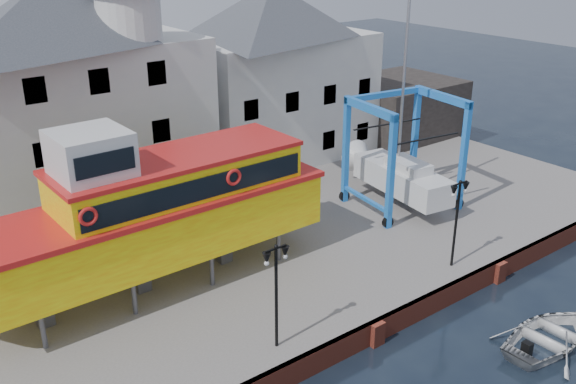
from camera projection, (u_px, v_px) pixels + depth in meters
ground at (375, 344)px, 25.53m from camera, size 140.00×140.00×0.00m
hardstanding at (226, 235)px, 33.38m from camera, size 44.00×22.00×1.00m
quay_wall at (374, 332)px, 25.41m from camera, size 44.00×0.47×1.00m
building_white_main at (66, 93)px, 33.43m from camera, size 14.00×8.30×14.00m
building_white_right at (273, 71)px, 41.97m from camera, size 12.00×8.00×11.20m
shed_dark at (398, 107)px, 47.53m from camera, size 8.00×7.00×4.00m
lamp_post_left at (276, 271)px, 22.55m from camera, size 1.12×0.32×4.20m
lamp_post_right at (458, 202)px, 28.19m from camera, size 1.12×0.32×4.20m
tour_boat at (137, 216)px, 26.09m from camera, size 16.98×4.30×7.37m
travel_lift at (394, 168)px, 35.62m from camera, size 5.99×7.92×11.66m
motorboat_b at (548, 344)px, 25.53m from camera, size 4.89×3.56×0.99m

